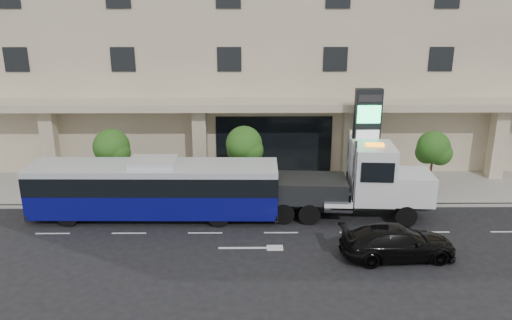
{
  "coord_description": "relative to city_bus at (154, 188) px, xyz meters",
  "views": [
    {
      "loc": [
        -1.53,
        -25.35,
        11.58
      ],
      "look_at": [
        -1.29,
        2.0,
        2.92
      ],
      "focal_mm": 35.0,
      "sensor_mm": 36.0,
      "label": 1
    }
  ],
  "objects": [
    {
      "name": "city_bus",
      "position": [
        0.0,
        0.0,
        0.0
      ],
      "size": [
        13.66,
        3.07,
        3.45
      ],
      "rotation": [
        0.0,
        0.0,
        -0.01
      ],
      "color": "black",
      "rests_on": "ground"
    },
    {
      "name": "tow_truck",
      "position": [
        11.12,
        -0.02,
        0.19
      ],
      "size": [
        10.44,
        3.12,
        4.74
      ],
      "rotation": [
        0.0,
        0.0,
        -0.06
      ],
      "color": "#2D3033",
      "rests_on": "ground"
    },
    {
      "name": "sidewalk",
      "position": [
        6.94,
        4.44,
        -1.68
      ],
      "size": [
        120.0,
        6.0,
        0.15
      ],
      "primitive_type": "cube",
      "color": "gray",
      "rests_on": "ground"
    },
    {
      "name": "tree_right",
      "position": [
        16.46,
        3.03,
        1.28
      ],
      "size": [
        2.1,
        2.0,
        4.04
      ],
      "color": "#422B19",
      "rests_on": "sidewalk"
    },
    {
      "name": "signage_pylon",
      "position": [
        12.49,
        3.81,
        1.69
      ],
      "size": [
        1.63,
        0.63,
        6.5
      ],
      "rotation": [
        0.0,
        0.0,
        0.02
      ],
      "color": "black",
      "rests_on": "sidewalk"
    },
    {
      "name": "tree_mid",
      "position": [
        4.96,
        3.03,
        1.5
      ],
      "size": [
        2.28,
        2.2,
        4.38
      ],
      "color": "#422B19",
      "rests_on": "sidewalk"
    },
    {
      "name": "tree_left",
      "position": [
        -3.04,
        3.03,
        1.35
      ],
      "size": [
        2.27,
        2.2,
        4.22
      ],
      "color": "#422B19",
      "rests_on": "sidewalk"
    },
    {
      "name": "convention_center",
      "position": [
        6.94,
        14.86,
        8.22
      ],
      "size": [
        60.0,
        17.6,
        20.0
      ],
      "color": "tan",
      "rests_on": "ground"
    },
    {
      "name": "ground",
      "position": [
        6.94,
        -0.56,
        -1.76
      ],
      "size": [
        120.0,
        120.0,
        0.0
      ],
      "primitive_type": "plane",
      "color": "black",
      "rests_on": "ground"
    },
    {
      "name": "black_sedan",
      "position": [
        12.29,
        -4.74,
        -0.97
      ],
      "size": [
        5.57,
        2.62,
        1.57
      ],
      "primitive_type": "imported",
      "rotation": [
        0.0,
        0.0,
        1.65
      ],
      "color": "black",
      "rests_on": "ground"
    },
    {
      "name": "curb",
      "position": [
        6.94,
        1.44,
        -1.68
      ],
      "size": [
        120.0,
        0.3,
        0.15
      ],
      "primitive_type": "cube",
      "color": "gray",
      "rests_on": "ground"
    }
  ]
}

